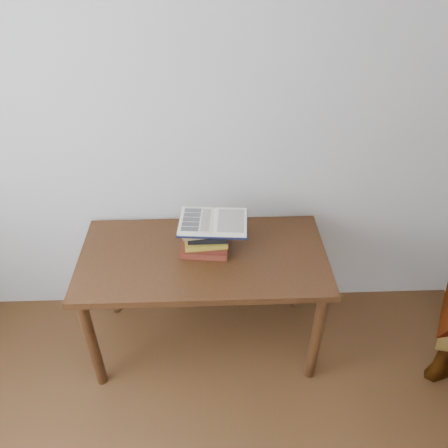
{
  "coord_description": "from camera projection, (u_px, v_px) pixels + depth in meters",
  "views": [
    {
      "loc": [
        0.1,
        -0.38,
        2.25
      ],
      "look_at": [
        0.16,
        1.32,
        0.96
      ],
      "focal_mm": 35.0,
      "sensor_mm": 36.0,
      "label": 1
    }
  ],
  "objects": [
    {
      "name": "room_shell",
      "position": [
        99.0,
        393.0,
        0.68
      ],
      "size": [
        3.54,
        3.54,
        2.62
      ],
      "color": "beige",
      "rests_on": "ground"
    },
    {
      "name": "open_book",
      "position": [
        213.0,
        222.0,
        2.24
      ],
      "size": [
        0.37,
        0.27,
        0.03
      ],
      "rotation": [
        0.0,
        0.0,
        -0.08
      ],
      "color": "black",
      "rests_on": "book_stack"
    },
    {
      "name": "book_stack",
      "position": [
        205.0,
        237.0,
        2.31
      ],
      "size": [
        0.27,
        0.2,
        0.18
      ],
      "color": "maroon",
      "rests_on": "desk"
    },
    {
      "name": "desk",
      "position": [
        204.0,
        268.0,
        2.39
      ],
      "size": [
        1.32,
        0.66,
        0.71
      ],
      "color": "#412810",
      "rests_on": "ground"
    }
  ]
}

